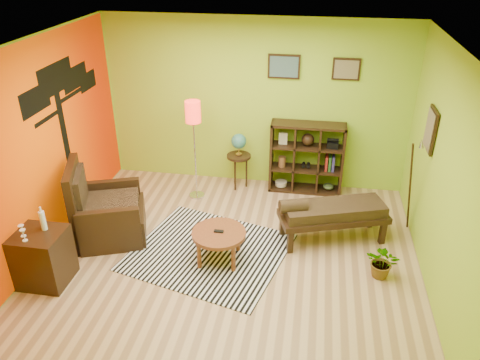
% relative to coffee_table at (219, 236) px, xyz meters
% --- Properties ---
extents(ground, '(5.00, 5.00, 0.00)m').
position_rel_coffee_table_xyz_m(ground, '(0.14, 0.08, -0.38)').
color(ground, tan).
rests_on(ground, ground).
extents(room_shell, '(5.04, 4.54, 2.82)m').
position_rel_coffee_table_xyz_m(room_shell, '(0.05, 0.10, 1.42)').
color(room_shell, '#96C429').
rests_on(room_shell, ground).
extents(zebra_rug, '(2.37, 2.20, 0.01)m').
position_rel_coffee_table_xyz_m(zebra_rug, '(-0.18, 0.12, -0.37)').
color(zebra_rug, white).
rests_on(zebra_rug, ground).
extents(coffee_table, '(0.71, 0.71, 0.46)m').
position_rel_coffee_table_xyz_m(coffee_table, '(0.00, 0.00, 0.00)').
color(coffee_table, brown).
rests_on(coffee_table, ground).
extents(armchair, '(1.20, 1.19, 1.15)m').
position_rel_coffee_table_xyz_m(armchair, '(-1.71, 0.28, -0.03)').
color(armchair, black).
rests_on(armchair, ground).
extents(side_cabinet, '(0.60, 0.55, 1.02)m').
position_rel_coffee_table_xyz_m(side_cabinet, '(-2.06, -0.78, -0.02)').
color(side_cabinet, black).
rests_on(side_cabinet, ground).
extents(floor_lamp, '(0.25, 0.25, 1.65)m').
position_rel_coffee_table_xyz_m(floor_lamp, '(-0.71, 1.61, 0.96)').
color(floor_lamp, silver).
rests_on(floor_lamp, ground).
extents(globe_table, '(0.40, 0.40, 0.98)m').
position_rel_coffee_table_xyz_m(globe_table, '(-0.08, 2.04, 0.36)').
color(globe_table, black).
rests_on(globe_table, ground).
extents(cube_shelf, '(1.20, 0.35, 1.20)m').
position_rel_coffee_table_xyz_m(cube_shelf, '(1.06, 2.11, 0.22)').
color(cube_shelf, black).
rests_on(cube_shelf, ground).
extents(bench, '(1.60, 0.99, 0.70)m').
position_rel_coffee_table_xyz_m(bench, '(1.44, 0.72, 0.07)').
color(bench, black).
rests_on(bench, ground).
extents(potted_plant, '(0.52, 0.55, 0.35)m').
position_rel_coffee_table_xyz_m(potted_plant, '(2.11, -0.01, -0.20)').
color(potted_plant, '#26661E').
rests_on(potted_plant, ground).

